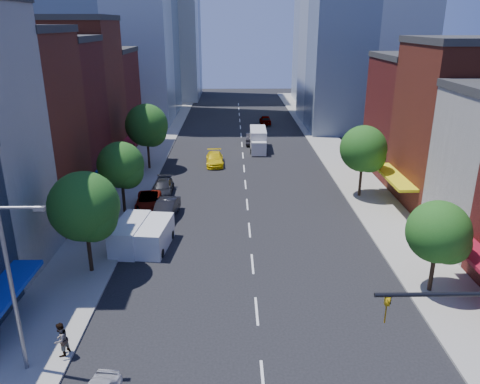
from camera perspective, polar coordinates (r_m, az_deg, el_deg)
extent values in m
plane|color=black|center=(25.02, 2.80, -22.04)|extent=(220.00, 220.00, 0.00)
cube|color=gray|center=(61.87, -11.28, 3.91)|extent=(5.00, 120.00, 0.15)
cube|color=gray|center=(62.46, 11.97, 4.01)|extent=(5.00, 120.00, 0.15)
cube|color=maroon|center=(44.54, -27.20, 6.42)|extent=(12.00, 9.00, 16.00)
cube|color=#571715|center=(52.24, -23.21, 8.15)|extent=(12.00, 8.00, 15.00)
cube|color=maroon|center=(59.94, -20.41, 10.81)|extent=(12.00, 9.00, 17.00)
cube|color=#571715|center=(69.17, -17.72, 10.49)|extent=(12.00, 10.00, 13.00)
cube|color=maroon|center=(49.00, 26.50, 6.98)|extent=(12.00, 10.00, 15.00)
cube|color=#571715|center=(58.07, 22.00, 8.34)|extent=(12.00, 10.00, 13.00)
cylinder|color=black|center=(18.70, 26.58, -11.07)|extent=(7.00, 0.16, 0.16)
imported|color=gold|center=(17.86, 17.46, -13.51)|extent=(0.22, 0.18, 1.10)
cylinder|color=slate|center=(25.28, -25.99, -10.82)|extent=(0.20, 0.20, 9.00)
cylinder|color=slate|center=(23.11, -25.33, -1.73)|extent=(2.00, 0.14, 0.14)
cube|color=slate|center=(22.77, -23.25, -1.86)|extent=(0.50, 0.25, 0.18)
cylinder|color=black|center=(34.47, -17.95, -6.21)|extent=(0.28, 0.28, 3.92)
sphere|color=#164513|center=(33.33, -18.48, -1.66)|extent=(4.80, 4.80, 4.80)
sphere|color=#164513|center=(33.14, -17.51, -2.98)|extent=(3.36, 3.36, 3.36)
cylinder|color=black|center=(44.31, -14.05, -0.15)|extent=(0.28, 0.28, 3.64)
sphere|color=#164513|center=(43.48, -14.34, 3.23)|extent=(4.20, 4.20, 4.20)
sphere|color=#164513|center=(43.25, -13.58, 2.30)|extent=(2.94, 2.94, 2.94)
cylinder|color=black|center=(57.33, -11.11, 4.91)|extent=(0.28, 0.28, 4.20)
sphere|color=#164513|center=(56.62, -11.32, 7.99)|extent=(5.00, 5.00, 5.00)
sphere|color=#164513|center=(56.38, -10.71, 7.20)|extent=(3.50, 3.50, 3.50)
cylinder|color=black|center=(33.09, 22.43, -8.47)|extent=(0.28, 0.28, 3.36)
sphere|color=#164513|center=(32.04, 23.02, -4.49)|extent=(4.00, 4.00, 4.00)
sphere|color=#164513|center=(32.28, 24.06, -5.63)|extent=(2.80, 2.80, 2.80)
cylinder|color=black|center=(48.65, 14.49, 1.78)|extent=(0.28, 0.28, 3.92)
sphere|color=#164513|center=(47.85, 14.79, 5.13)|extent=(4.60, 4.60, 4.60)
sphere|color=#164513|center=(47.92, 15.51, 4.21)|extent=(3.22, 3.22, 3.22)
imported|color=black|center=(42.97, -9.03, -2.07)|extent=(2.24, 5.12, 1.64)
imported|color=#999999|center=(45.59, -11.10, -1.07)|extent=(2.70, 5.12, 1.37)
imported|color=black|center=(48.93, -9.35, 0.53)|extent=(2.11, 4.93, 1.41)
cube|color=silver|center=(37.91, -13.21, -5.04)|extent=(2.56, 5.28, 2.14)
cube|color=black|center=(36.13, -14.17, -5.88)|extent=(1.98, 1.21, 0.92)
cylinder|color=black|center=(37.04, -15.29, -7.07)|extent=(0.33, 0.80, 0.77)
cylinder|color=black|center=(36.47, -12.57, -7.27)|extent=(0.33, 0.80, 0.77)
cylinder|color=black|center=(39.97, -13.64, -4.86)|extent=(0.33, 0.80, 0.77)
cylinder|color=black|center=(39.44, -11.11, -5.01)|extent=(0.33, 0.80, 0.77)
cube|color=silver|center=(37.41, -10.27, -5.25)|extent=(2.49, 5.05, 2.04)
cube|color=black|center=(35.69, -11.09, -6.07)|extent=(1.90, 1.17, 0.87)
cylinder|color=black|center=(36.53, -12.23, -7.22)|extent=(0.33, 0.76, 0.74)
cylinder|color=black|center=(36.06, -9.55, -7.41)|extent=(0.33, 0.76, 0.74)
cylinder|color=black|center=(39.36, -10.81, -5.06)|extent=(0.33, 0.76, 0.74)
cylinder|color=black|center=(38.92, -8.33, -5.20)|extent=(0.33, 0.76, 0.74)
imported|color=yellow|center=(58.57, -3.11, 4.05)|extent=(2.36, 5.27, 1.50)
imported|color=black|center=(69.03, 1.48, 6.57)|extent=(1.96, 4.99, 1.62)
imported|color=#999999|center=(82.81, 3.10, 8.78)|extent=(1.90, 4.63, 1.57)
cube|color=silver|center=(65.90, 2.21, 6.48)|extent=(2.29, 5.90, 2.88)
cube|color=silver|center=(62.69, 2.31, 5.36)|extent=(2.02, 1.66, 1.80)
cylinder|color=black|center=(63.50, 1.38, 5.01)|extent=(0.29, 0.82, 0.81)
cylinder|color=black|center=(63.57, 3.18, 5.01)|extent=(0.29, 0.82, 0.81)
cylinder|color=black|center=(67.43, 1.32, 5.90)|extent=(0.29, 0.82, 0.81)
cylinder|color=black|center=(67.50, 3.01, 5.89)|extent=(0.29, 0.82, 0.81)
imported|color=#999999|center=(27.35, -21.00, -16.44)|extent=(0.99, 1.11, 1.90)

